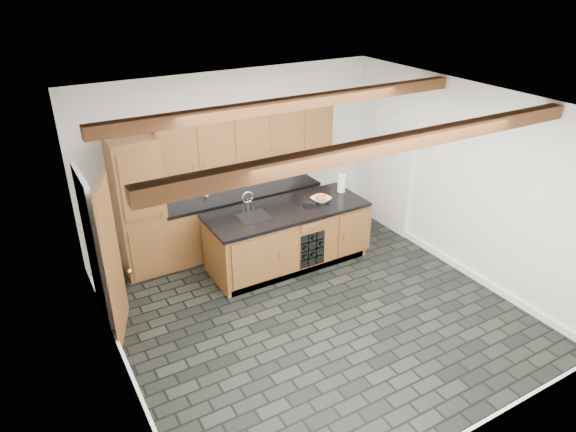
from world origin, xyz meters
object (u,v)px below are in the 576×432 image
Objects in this scene: island at (288,236)px; fruit_bowl at (321,200)px; paper_towel at (341,183)px; kitchen_scale at (310,204)px.

fruit_bowl is (0.58, -0.03, 0.50)m from island.
island is 1.24m from paper_towel.
fruit_bowl is 0.54m from paper_towel.
island is 12.51× the size of kitchen_scale.
island is at bearing 176.98° from fruit_bowl.
kitchen_scale is at bearing -172.20° from fruit_bowl.
fruit_bowl is 1.02× the size of paper_towel.
fruit_bowl is at bearing -161.01° from paper_towel.
kitchen_scale is 0.69× the size of fruit_bowl.
paper_towel reaches higher than island.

